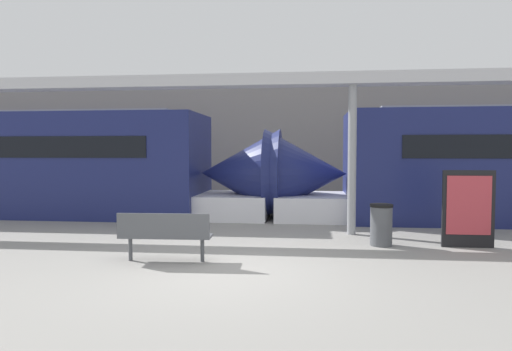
% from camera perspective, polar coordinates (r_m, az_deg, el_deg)
% --- Properties ---
extents(ground_plane, '(60.00, 60.00, 0.00)m').
position_cam_1_polar(ground_plane, '(7.66, -3.88, -11.88)').
color(ground_plane, gray).
extents(station_wall, '(56.00, 0.20, 5.00)m').
position_cam_1_polar(station_wall, '(19.13, 2.48, 4.62)').
color(station_wall, gray).
rests_on(station_wall, ground_plane).
extents(bench_near, '(1.66, 0.51, 0.89)m').
position_cam_1_polar(bench_near, '(8.29, -11.34, -7.00)').
color(bench_near, '#4C4F54').
rests_on(bench_near, ground_plane).
extents(trash_bin, '(0.47, 0.47, 0.87)m').
position_cam_1_polar(trash_bin, '(9.93, 15.38, -5.95)').
color(trash_bin, '#4C4F54').
rests_on(trash_bin, ground_plane).
extents(poster_board, '(1.03, 0.07, 1.59)m').
position_cam_1_polar(poster_board, '(10.30, 25.01, -3.77)').
color(poster_board, black).
rests_on(poster_board, ground_plane).
extents(support_column_near, '(0.20, 0.20, 3.52)m').
position_cam_1_polar(support_column_near, '(11.00, 11.92, 1.88)').
color(support_column_near, gray).
rests_on(support_column_near, ground_plane).
extents(canopy_beam, '(28.00, 0.60, 0.28)m').
position_cam_1_polar(canopy_beam, '(11.13, 12.03, 11.72)').
color(canopy_beam, '#B7B7BC').
rests_on(canopy_beam, support_column_near).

